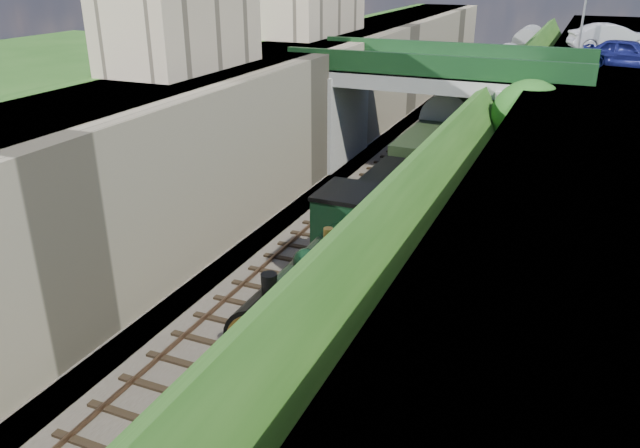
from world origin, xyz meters
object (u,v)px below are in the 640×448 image
at_px(road_bridge, 446,106).
at_px(locomotive, 326,280).
at_px(car_blue, 627,54).
at_px(tender, 392,212).
at_px(tree, 531,120).
at_px(car_silver, 612,38).

relative_size(road_bridge, locomotive, 1.56).
relative_size(road_bridge, car_blue, 3.53).
bearing_deg(locomotive, tender, 90.00).
xyz_separation_m(tree, car_blue, (3.92, 7.61, 2.37)).
bearing_deg(car_blue, car_silver, 20.39).
relative_size(tree, car_silver, 1.27).
distance_m(road_bridge, car_silver, 13.68).
bearing_deg(road_bridge, tender, -88.64).
distance_m(car_blue, car_silver, 7.12).
bearing_deg(road_bridge, car_blue, 21.45).
relative_size(car_blue, locomotive, 0.44).
xyz_separation_m(car_silver, locomotive, (-7.87, -28.68, -5.21)).
bearing_deg(road_bridge, locomotive, -89.19).
bearing_deg(car_silver, road_bridge, 124.91).
height_order(tree, locomotive, tree).
bearing_deg(tree, car_blue, 62.76).
height_order(tree, car_silver, car_silver).
distance_m(locomotive, tender, 7.37).
distance_m(tree, car_silver, 15.23).
xyz_separation_m(tree, locomotive, (-4.71, -13.99, -2.75)).
bearing_deg(tender, road_bridge, 91.36).
xyz_separation_m(road_bridge, locomotive, (0.26, -18.11, -2.18)).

